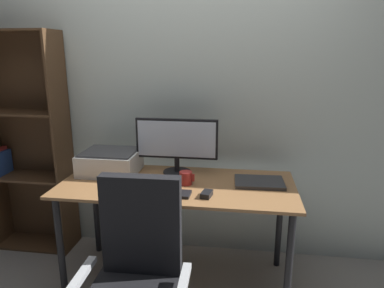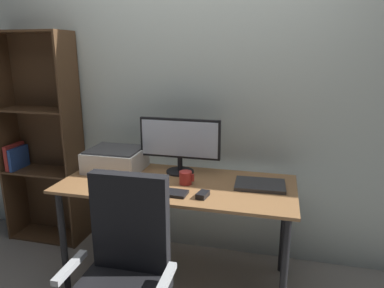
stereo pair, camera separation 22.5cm
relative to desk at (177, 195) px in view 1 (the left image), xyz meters
The scene contains 10 objects.
ground_plane 0.65m from the desk, ahead, with size 12.00×12.00×0.00m, color gray.
back_wall 0.83m from the desk, 90.00° to the left, with size 6.40×0.10×2.60m, color beige.
desk is the anchor object (origin of this frame).
monitor 0.38m from the desk, 100.74° to the left, with size 0.58×0.20×0.40m.
keyboard 0.22m from the desk, 97.84° to the right, with size 0.29×0.11×0.02m, color black.
mouse 0.31m from the desk, 41.80° to the right, with size 0.06×0.10×0.03m, color black.
coffee_mug 0.14m from the desk, ahead, with size 0.10×0.08×0.09m.
laptop 0.55m from the desk, ahead, with size 0.32×0.23×0.02m, color #2D2D30.
printer 0.56m from the desk, 164.50° to the left, with size 0.40×0.34×0.16m.
bookshelf 1.34m from the desk, 165.03° to the left, with size 0.65×0.28×1.74m.
Camera 1 is at (0.41, -2.14, 1.59)m, focal length 32.66 mm.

